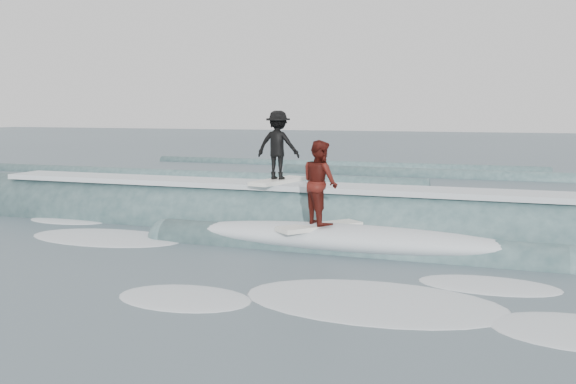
% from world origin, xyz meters
% --- Properties ---
extents(ground, '(160.00, 160.00, 0.00)m').
position_xyz_m(ground, '(0.00, 0.00, 0.00)').
color(ground, '#435561').
rests_on(ground, ground).
extents(breaking_wave, '(22.47, 3.90, 2.25)m').
position_xyz_m(breaking_wave, '(0.22, 3.39, 0.04)').
color(breaking_wave, '#345358').
rests_on(breaking_wave, ground).
extents(surfer_black, '(1.17, 2.07, 1.89)m').
position_xyz_m(surfer_black, '(-0.64, 3.66, 2.12)').
color(surfer_black, white).
rests_on(surfer_black, ground).
extents(surfer_red, '(1.69, 1.89, 1.98)m').
position_xyz_m(surfer_red, '(1.19, 1.46, 1.43)').
color(surfer_red, white).
rests_on(surfer_red, ground).
extents(whitewater, '(15.14, 7.11, 0.10)m').
position_xyz_m(whitewater, '(0.77, -0.95, 0.00)').
color(whitewater, silver).
rests_on(whitewater, ground).
extents(far_swells, '(36.39, 8.65, 0.80)m').
position_xyz_m(far_swells, '(-1.67, 17.65, 0.00)').
color(far_swells, '#345358').
rests_on(far_swells, ground).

